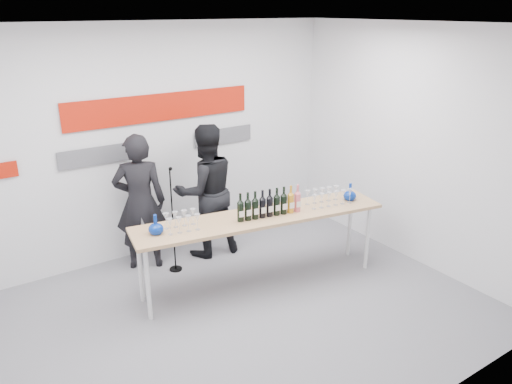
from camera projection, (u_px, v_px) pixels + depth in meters
ground at (247, 311)px, 5.49m from camera, size 5.00×5.00×0.00m
back_wall at (163, 141)px, 6.53m from camera, size 5.00×0.04×3.00m
signage at (158, 119)px, 6.37m from camera, size 3.38×0.02×0.79m
tasting_table at (261, 221)px, 5.77m from camera, size 3.03×1.10×0.89m
wine_bottles at (270, 203)px, 5.67m from camera, size 0.80×0.21×0.33m
decanter_left at (156, 224)px, 5.24m from camera, size 0.16×0.16×0.21m
decanter_right at (350, 192)px, 6.18m from camera, size 0.16×0.16×0.21m
glasses_left at (182, 221)px, 5.35m from camera, size 0.39×0.27×0.18m
glasses_right at (328, 197)px, 6.04m from camera, size 0.56×0.31×0.18m
presenter_left at (140, 202)px, 6.18m from camera, size 0.75×0.63×1.75m
presenter_right at (206, 191)px, 6.52m from camera, size 0.93×0.76×1.78m
mic_stand at (174, 240)px, 6.22m from camera, size 0.16×0.16×1.38m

